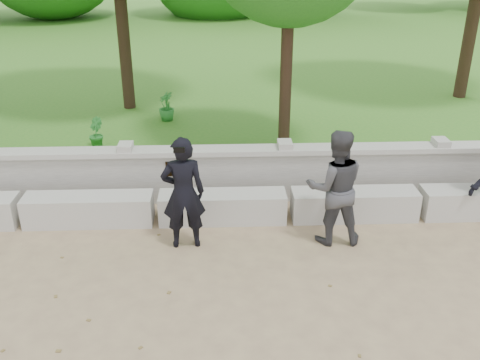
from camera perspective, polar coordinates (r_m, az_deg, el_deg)
The scene contains 8 objects.
ground at distance 6.64m, azimuth -10.50°, elevation -12.36°, with size 80.00×80.00×0.00m, color #9D8960.
lawn at distance 19.65m, azimuth -5.27°, elevation 13.39°, with size 40.00×22.00×0.25m, color #317020.
concrete_bench at distance 8.12m, azimuth -8.94°, elevation -2.99°, with size 11.90×0.45×0.45m.
parapet_wall at distance 8.64m, azimuth -8.58°, elevation 0.58°, with size 12.50×0.35×0.90m.
man_main at distance 7.20m, azimuth -6.07°, elevation -1.41°, with size 0.62×0.56×1.61m.
visitor_left at distance 7.39m, azimuth 10.10°, elevation -0.79°, with size 0.81×0.63×1.65m.
shrub_b at distance 10.45m, azimuth -15.15°, elevation 4.81°, with size 0.33×0.27×0.60m, color #256F28.
shrub_d at distance 11.81m, azimuth -7.85°, elevation 7.78°, with size 0.35×0.31×0.62m, color #256F28.
Camera 1 is at (0.97, -5.24, 3.96)m, focal length 40.00 mm.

